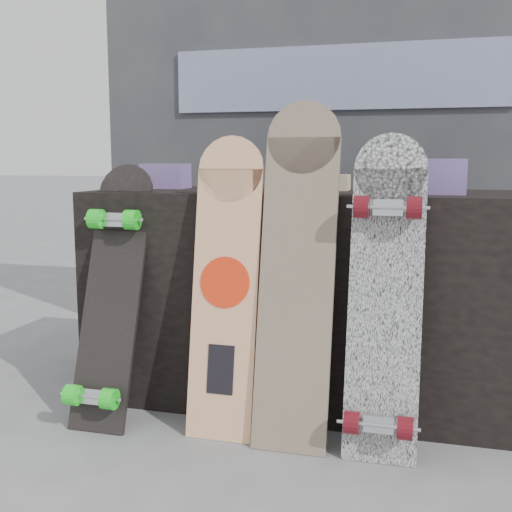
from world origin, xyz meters
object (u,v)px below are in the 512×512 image
(vendor_table, at_px, (304,296))
(longboard_cascadia, at_px, (385,293))
(longboard_geisha, at_px, (226,278))
(longboard_celtic, at_px, (298,263))
(skateboard_dark, at_px, (111,290))

(vendor_table, xyz_separation_m, longboard_cascadia, (0.33, -0.41, 0.11))
(longboard_geisha, xyz_separation_m, longboard_cascadia, (0.52, -0.03, -0.01))
(vendor_table, distance_m, longboard_celtic, 0.42)
(longboard_geisha, height_order, longboard_cascadia, longboard_cascadia)
(vendor_table, relative_size, skateboard_dark, 1.77)
(longboard_geisha, height_order, longboard_celtic, longboard_celtic)
(longboard_geisha, distance_m, longboard_celtic, 0.25)
(longboard_geisha, distance_m, longboard_cascadia, 0.53)
(longboard_celtic, bearing_deg, skateboard_dark, -179.73)
(longboard_geisha, relative_size, skateboard_dark, 1.10)
(longboard_celtic, bearing_deg, vendor_table, 97.43)
(longboard_geisha, distance_m, skateboard_dark, 0.43)
(longboard_celtic, relative_size, skateboard_dark, 1.23)
(vendor_table, height_order, longboard_cascadia, longboard_cascadia)
(longboard_geisha, relative_size, longboard_celtic, 0.90)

